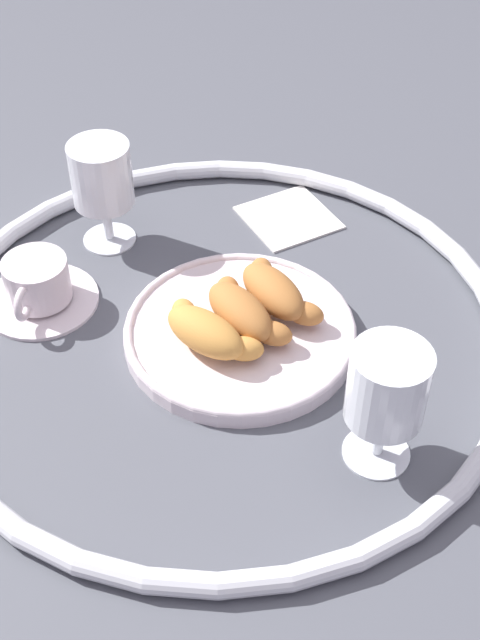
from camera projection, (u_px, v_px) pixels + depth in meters
name	position (u px, v px, depth m)	size (l,w,h in m)	color
ground_plane	(219.00, 334.00, 0.96)	(2.20, 2.20, 0.00)	#4C4F56
table_chrome_rim	(219.00, 327.00, 0.95)	(0.67, 0.67, 0.02)	silver
pastry_plate	(240.00, 332.00, 0.95)	(0.26, 0.26, 0.02)	silver
croissant_large	(207.00, 332.00, 0.91)	(0.14, 0.07, 0.04)	#CC893D
croissant_small	(242.00, 311.00, 0.93)	(0.14, 0.08, 0.04)	#AD6B33
croissant_extra	(275.00, 291.00, 0.95)	(0.13, 0.08, 0.04)	#AD6B33
coffee_cup_near	(38.00, 286.00, 0.98)	(0.14, 0.14, 0.06)	silver
juice_glass_left	(102.00, 180.00, 1.03)	(0.08, 0.08, 0.14)	white
juice_glass_right	(387.00, 392.00, 0.78)	(0.08, 0.08, 0.14)	white
folded_napkin	(289.00, 217.00, 1.12)	(0.11, 0.11, 0.01)	silver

